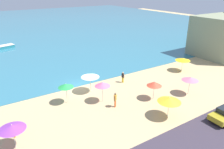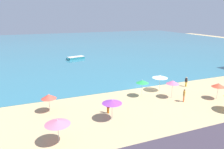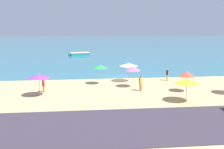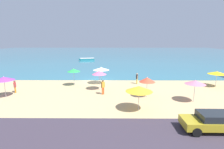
# 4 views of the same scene
# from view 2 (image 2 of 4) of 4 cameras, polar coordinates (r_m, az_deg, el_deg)

# --- Properties ---
(ground_plane) EXTENTS (160.00, 160.00, 0.00)m
(ground_plane) POSITION_cam_2_polar(r_m,az_deg,el_deg) (36.73, 9.12, -3.23)
(ground_plane) COLOR tan
(sea) EXTENTS (150.00, 110.00, 0.05)m
(sea) POSITION_cam_2_polar(r_m,az_deg,el_deg) (87.33, -9.97, 7.63)
(sea) COLOR teal
(sea) RESTS_ON ground_plane
(beach_umbrella_0) EXTENTS (2.37, 2.37, 2.40)m
(beach_umbrella_0) POSITION_cam_2_polar(r_m,az_deg,el_deg) (21.05, -14.06, -12.00)
(beach_umbrella_0) COLOR #B2B2B7
(beach_umbrella_0) RESTS_ON ground_plane
(beach_umbrella_3) EXTENTS (1.83, 1.83, 2.39)m
(beach_umbrella_3) POSITION_cam_2_polar(r_m,az_deg,el_deg) (34.11, 26.04, -2.51)
(beach_umbrella_3) COLOR #B2B2B7
(beach_umbrella_3) RESTS_ON ground_plane
(beach_umbrella_4) EXTENTS (1.85, 1.85, 2.35)m
(beach_umbrella_4) POSITION_cam_2_polar(r_m,az_deg,el_deg) (27.77, -16.21, -5.54)
(beach_umbrella_4) COLOR #B2B2B7
(beach_umbrella_4) RESTS_ON ground_plane
(beach_umbrella_5) EXTENTS (2.30, 2.30, 2.48)m
(beach_umbrella_5) POSITION_cam_2_polar(r_m,az_deg,el_deg) (24.71, 0.00, -7.08)
(beach_umbrella_5) COLOR #B2B2B7
(beach_umbrella_5) RESTS_ON ground_plane
(beach_umbrella_6) EXTENTS (2.40, 2.40, 2.58)m
(beach_umbrella_6) POSITION_cam_2_polar(r_m,az_deg,el_deg) (34.69, 12.44, -0.55)
(beach_umbrella_6) COLOR #B2B2B7
(beach_umbrella_6) RESTS_ON ground_plane
(beach_umbrella_8) EXTENTS (1.87, 1.87, 2.64)m
(beach_umbrella_8) POSITION_cam_2_polar(r_m,az_deg,el_deg) (32.22, 15.57, -1.97)
(beach_umbrella_8) COLOR #B2B2B7
(beach_umbrella_8) RESTS_ON ground_plane
(beach_umbrella_9) EXTENTS (1.83, 1.83, 2.56)m
(beach_umbrella_9) POSITION_cam_2_polar(r_m,az_deg,el_deg) (31.80, 7.94, -1.85)
(beach_umbrella_9) COLOR #B2B2B7
(beach_umbrella_9) RESTS_ON ground_plane
(bather_0) EXTENTS (0.47, 0.39, 1.81)m
(bather_0) POSITION_cam_2_polar(r_m,az_deg,el_deg) (31.61, 18.32, -5.03)
(bather_0) COLOR #DF5925
(bather_0) RESTS_ON ground_plane
(bather_1) EXTENTS (0.33, 0.54, 1.58)m
(bather_1) POSITION_cam_2_polar(r_m,az_deg,el_deg) (26.74, -1.04, -8.33)
(bather_1) COLOR orange
(bather_1) RESTS_ON ground_plane
(bather_2) EXTENTS (0.26, 0.57, 1.63)m
(bather_2) POSITION_cam_2_polar(r_m,az_deg,el_deg) (38.32, 18.82, -1.66)
(bather_2) COLOR yellow
(bather_2) RESTS_ON ground_plane
(skiff_nearshore) EXTENTS (5.01, 2.81, 0.67)m
(skiff_nearshore) POSITION_cam_2_polar(r_m,az_deg,el_deg) (59.20, -9.46, 4.32)
(skiff_nearshore) COLOR teal
(skiff_nearshore) RESTS_ON sea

